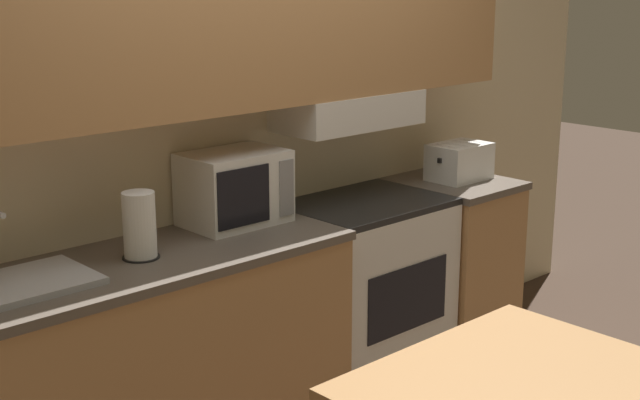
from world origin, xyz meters
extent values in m
plane|color=#3D2D23|center=(0.00, 0.00, 0.00)|extent=(16.00, 16.00, 0.00)
cube|color=beige|center=(0.00, 0.03, 1.27)|extent=(5.34, 0.05, 2.55)
cube|color=tan|center=(0.00, -0.16, 1.73)|extent=(2.94, 0.32, 0.64)
cube|color=white|center=(0.59, -0.16, 1.33)|extent=(0.71, 0.34, 0.16)
cube|color=tan|center=(-0.64, -0.29, 0.44)|extent=(1.66, 0.59, 0.88)
cube|color=brown|center=(-0.64, -0.29, 0.90)|extent=(1.68, 0.61, 0.04)
cube|color=tan|center=(1.22, -0.29, 0.44)|extent=(0.49, 0.59, 0.88)
cube|color=brown|center=(1.22, -0.29, 0.90)|extent=(0.51, 0.61, 0.04)
cube|color=white|center=(0.59, -0.28, 0.44)|extent=(0.75, 0.56, 0.89)
cube|color=black|center=(0.59, -0.28, 0.90)|extent=(0.75, 0.56, 0.03)
cube|color=black|center=(0.59, -0.56, 0.51)|extent=(0.52, 0.01, 0.31)
cylinder|color=black|center=(0.42, -0.39, 0.91)|extent=(0.10, 0.10, 0.01)
cylinder|color=black|center=(0.75, -0.39, 0.91)|extent=(0.10, 0.10, 0.01)
cylinder|color=black|center=(0.42, -0.17, 0.91)|extent=(0.10, 0.10, 0.01)
cylinder|color=black|center=(0.75, -0.17, 0.91)|extent=(0.10, 0.10, 0.01)
cube|color=white|center=(-0.09, -0.16, 1.07)|extent=(0.42, 0.30, 0.31)
cube|color=black|center=(-0.15, -0.31, 1.07)|extent=(0.26, 0.01, 0.24)
cube|color=gray|center=(0.07, -0.31, 1.07)|extent=(0.08, 0.01, 0.24)
cube|color=white|center=(1.25, -0.30, 1.01)|extent=(0.31, 0.22, 0.19)
cube|color=black|center=(1.09, -0.30, 1.04)|extent=(0.01, 0.02, 0.02)
cube|color=black|center=(1.14, -0.30, 1.10)|extent=(0.04, 0.15, 0.01)
cube|color=black|center=(1.22, -0.30, 1.10)|extent=(0.04, 0.15, 0.01)
cube|color=black|center=(1.29, -0.30, 1.10)|extent=(0.04, 0.15, 0.01)
cube|color=black|center=(1.36, -0.30, 1.10)|extent=(0.04, 0.15, 0.01)
cube|color=#B7BABF|center=(-1.14, -0.29, 0.93)|extent=(0.55, 0.34, 0.02)
cube|color=#4C4F54|center=(-1.14, -0.31, 0.93)|extent=(0.47, 0.26, 0.01)
cylinder|color=black|center=(-0.63, -0.29, 0.92)|extent=(0.14, 0.14, 0.01)
cylinder|color=white|center=(-0.63, -0.29, 1.05)|extent=(0.12, 0.12, 0.25)
cube|color=#9E7042|center=(-0.20, -1.68, 0.75)|extent=(1.00, 0.77, 0.04)
camera|label=1|loc=(-2.31, -3.07, 1.97)|focal=50.00mm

